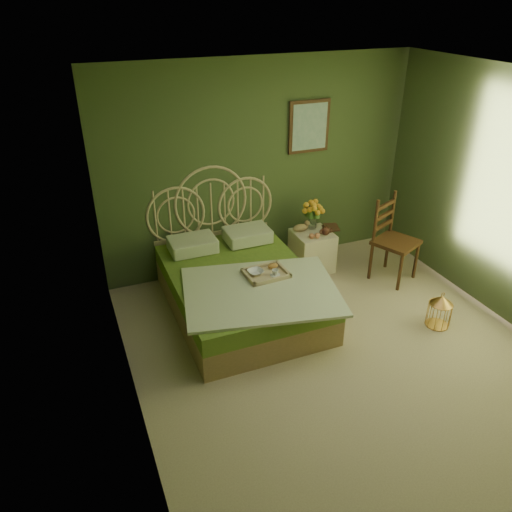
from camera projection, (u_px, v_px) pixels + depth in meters
name	position (u px, v px, depth m)	size (l,w,h in m)	color
floor	(347.00, 362.00, 4.91)	(4.50, 4.50, 0.00)	#C4AE8D
ceiling	(378.00, 88.00, 3.67)	(4.50, 4.50, 0.00)	silver
wall_back	(260.00, 168.00, 6.13)	(4.00, 4.00, 0.00)	#43552D
wall_left	(125.00, 292.00, 3.63)	(4.50, 4.50, 0.00)	#43552D
wall_art	(309.00, 127.00, 6.10)	(0.54, 0.04, 0.64)	#3A200F
bed	(239.00, 285.00, 5.60)	(1.77, 2.24, 1.39)	tan
nightstand	(312.00, 244.00, 6.40)	(0.47, 0.48, 0.95)	beige
chair	(393.00, 233.00, 6.13)	(0.63, 0.63, 1.06)	#3A200F
birdcage	(440.00, 311.00, 5.37)	(0.25, 0.25, 0.37)	#B57A3A
book_lower	(325.00, 229.00, 6.37)	(0.15, 0.21, 0.02)	#381E0F
book_upper	(325.00, 228.00, 6.36)	(0.17, 0.24, 0.02)	#472819
cereal_bowl	(256.00, 272.00, 5.36)	(0.17, 0.17, 0.04)	white
coffee_cup	(275.00, 273.00, 5.32)	(0.07, 0.07, 0.07)	white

